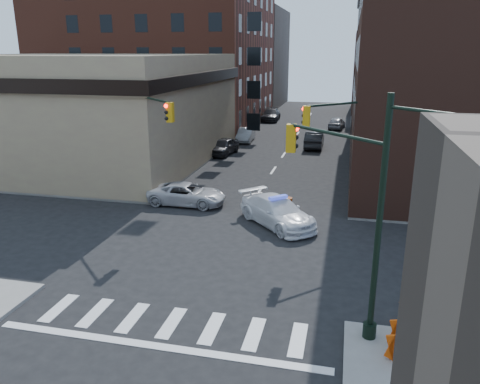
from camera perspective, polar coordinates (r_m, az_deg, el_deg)
The scene contains 28 objects.
ground at distance 23.15m, azimuth -2.25°, elevation -6.83°, with size 140.00×140.00×0.00m, color black.
sidewalk_nw at distance 61.12m, azimuth -15.24°, elevation 7.58°, with size 34.00×54.50×0.15m, color gray.
bank_building at distance 43.60m, azimuth -18.65°, elevation 9.66°, with size 22.00×22.00×9.00m, color #958661.
apartment_block at distance 65.15m, azimuth -9.26°, elevation 19.01°, with size 25.00×25.00×24.00m, color #5C2A1D.
commercial_row_ne at distance 43.62m, azimuth 23.29°, elevation 12.50°, with size 14.00×34.00×14.00m, color #44251B.
filler_nw at distance 85.25m, azimuth -1.75°, elevation 15.96°, with size 20.00×18.00×16.00m, color brown.
filler_ne at distance 78.95m, azimuth 19.65°, elevation 13.50°, with size 16.00×16.00×12.00m, color #5C2A1D.
signal_pole_se at distance 15.64m, azimuth 13.81°, elevation -1.06°, with size 5.40×5.27×8.00m.
signal_pole_nw at distance 28.66m, azimuth -10.94°, elevation 6.58°, with size 3.58×3.67×8.00m.
signal_pole_ne at distance 26.26m, azimuth 13.24°, elevation 5.52°, with size 3.67×3.58×8.00m.
tree_ne_near at distance 46.84m, azimuth 15.38°, elevation 9.13°, with size 3.00×3.00×4.85m.
tree_ne_far at distance 54.78m, azimuth 15.13°, elevation 10.19°, with size 3.00×3.00×4.85m.
police_car at distance 25.90m, azimuth 4.56°, elevation -2.40°, with size 2.17×5.35×1.55m, color white.
pickup at distance 29.50m, azimuth -6.48°, elevation -0.25°, with size 2.24×4.86×1.35m, color #B8B8BC.
parked_car_wnear at distance 43.73m, azimuth -2.02°, elevation 5.58°, with size 1.80×4.47×1.52m, color black.
parked_car_wfar at distance 50.18m, azimuth 0.70°, elevation 6.99°, with size 1.50×4.31×1.42m, color gray.
parked_car_wdeep at distance 65.62m, azimuth 3.79°, elevation 9.38°, with size 2.28×5.61×1.63m, color black.
parked_car_enear at distance 47.34m, azimuth 9.05°, elevation 6.31°, with size 1.72×4.93×1.62m, color black.
parked_car_efar at distance 59.71m, azimuth 11.72°, elevation 8.25°, with size 1.73×4.31×1.47m, color gray.
pedestrian_a at distance 34.55m, azimuth -15.20°, elevation 2.62°, with size 0.73×0.48×2.01m, color black.
pedestrian_b at distance 32.77m, azimuth -19.71°, elevation 1.05°, with size 0.76×0.59×1.56m, color black.
pedestrian_c at distance 33.25m, azimuth -21.07°, elevation 1.30°, with size 1.03×0.43×1.75m, color #202631.
barrel_road at distance 27.64m, azimuth 5.77°, elevation -1.74°, with size 0.59×0.59×1.05m, color #EC4A0B.
barrel_bank at distance 29.25m, azimuth -7.06°, elevation -0.88°, with size 0.51×0.51×0.91m, color red.
barricade_se_a at distance 17.30m, azimuth 20.42°, elevation -14.43°, with size 1.24×0.62×0.93m, color #E25C0A, non-canonical shape.
barricade_se_b at distance 16.13m, azimuth 18.97°, elevation -16.75°, with size 1.22×0.61×0.92m, color orange, non-canonical shape.
barricade_nw_a at distance 30.75m, azimuth -11.34°, elevation 0.05°, with size 1.15×0.57×0.86m, color #C54309, non-canonical shape.
barricade_nw_b at distance 32.78m, azimuth -13.66°, elevation 0.88°, with size 1.06×0.53×0.79m, color #C45A09, non-canonical shape.
Camera 1 is at (5.66, -20.44, 9.29)m, focal length 35.00 mm.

